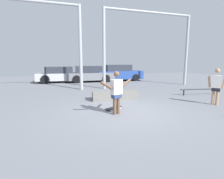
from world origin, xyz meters
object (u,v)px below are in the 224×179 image
Objects in this scene: parked_car_silver at (61,75)px; parked_car_blue at (118,73)px; grind_box at (115,95)px; skateboard at (113,108)px; bystander at (216,85)px; grind_rail at (199,90)px; skateboarder at (117,91)px; parked_car_grey at (90,74)px.

parked_car_blue is (5.17, -0.29, 0.06)m from parked_car_silver.
grind_box is 8.27m from parked_car_blue.
bystander reaches higher than skateboard.
bystander is at bearing -87.45° from parked_car_blue.
skateboard is 1.74m from grind_box.
grind_rail is 0.49× the size of parked_car_blue.
grind_rail is 1.41× the size of bystander.
skateboarder reaches higher than parked_car_grey.
parked_car_blue is (-1.70, 8.01, 0.44)m from grind_rail.
grind_box is at bearing -112.30° from parked_car_blue.
skateboarder reaches higher than grind_rail.
parked_car_silver is (-6.87, 8.30, 0.39)m from grind_rail.
grind_rail is 9.12m from parked_car_grey.
skateboard is at bearing -92.51° from parked_car_grey.
parked_car_blue reaches higher than skateboard.
grind_box is at bearing 50.87° from skateboarder.
skateboarder reaches higher than grind_box.
parked_car_grey reaches higher than grind_box.
skateboarder is 5.71m from grind_rail.
bystander is (0.65, -9.92, 0.12)m from parked_car_blue.
grind_box is 7.68m from parked_car_grey.
parked_car_blue is 9.95m from bystander.
bystander reaches higher than parked_car_grey.
bystander is at bearing -118.58° from grind_rail.
grind_rail is at bearing -79.26° from parked_car_blue.
parked_car_blue is at bearing 68.91° from grind_box.
skateboard is at bearing -110.56° from grind_box.
parked_car_blue is (3.58, 9.33, 0.64)m from skateboard.
bystander is (4.31, -0.02, 0.02)m from skateboarder.
skateboarder is 0.36× the size of parked_car_grey.
parked_car_blue is 2.87× the size of bystander.
parked_car_silver is 5.18m from parked_car_blue.
grind_rail is at bearing -2.27° from skateboarder.
skateboarder is 10.56m from parked_car_blue.
skateboard is 0.19× the size of parked_car_silver.
parked_car_blue is at bearing -36.06° from bystander.
skateboard is 9.77m from parked_car_silver.
grind_rail is 10.78m from parked_car_silver.
skateboarder is at bearing 49.91° from bystander.
bystander is at bearing -57.55° from parked_car_silver.
parked_car_silver is 0.95× the size of parked_car_blue.
parked_car_blue is at bearing 47.96° from skateboarder.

